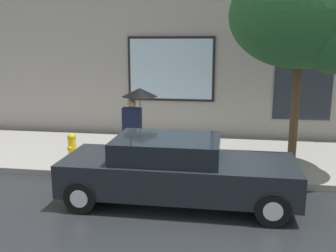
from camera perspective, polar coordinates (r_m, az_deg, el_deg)
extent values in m
plane|color=black|center=(8.14, 3.17, -11.14)|extent=(60.00, 60.00, 0.00)
cube|color=gray|center=(10.93, 4.79, -4.58)|extent=(20.00, 4.00, 0.15)
cube|color=#9E998E|center=(12.96, 5.92, 13.37)|extent=(20.00, 0.40, 7.00)
cube|color=black|center=(12.88, 0.43, 8.48)|extent=(2.91, 0.06, 2.13)
cube|color=silver|center=(12.85, 0.41, 8.47)|extent=(2.75, 0.03, 1.97)
cube|color=#262B33|center=(13.02, 19.41, 4.80)|extent=(1.80, 0.04, 1.80)
cube|color=black|center=(7.90, 1.58, -7.23)|extent=(4.70, 1.72, 0.67)
cube|color=black|center=(7.77, -0.12, -3.31)|extent=(2.12, 1.52, 0.43)
cylinder|color=black|center=(8.72, 14.19, -7.62)|extent=(0.64, 0.22, 0.64)
cylinder|color=silver|center=(8.72, 14.19, -7.62)|extent=(0.35, 0.24, 0.35)
cylinder|color=black|center=(7.26, 15.28, -11.83)|extent=(0.64, 0.22, 0.64)
cylinder|color=silver|center=(7.26, 15.28, -11.83)|extent=(0.35, 0.24, 0.35)
cylinder|color=black|center=(9.11, -9.15, -6.55)|extent=(0.64, 0.22, 0.64)
cylinder|color=silver|center=(9.11, -9.15, -6.55)|extent=(0.35, 0.24, 0.35)
cylinder|color=black|center=(7.71, -12.84, -10.22)|extent=(0.64, 0.22, 0.64)
cylinder|color=silver|center=(7.71, -12.84, -10.22)|extent=(0.35, 0.24, 0.35)
cylinder|color=yellow|center=(10.71, -14.09, -3.20)|extent=(0.22, 0.22, 0.59)
sphere|color=gold|center=(10.63, -14.17, -1.66)|extent=(0.23, 0.23, 0.23)
cylinder|color=gold|center=(10.56, -14.44, -3.27)|extent=(0.09, 0.12, 0.09)
cylinder|color=gold|center=(10.84, -13.77, -2.83)|extent=(0.09, 0.12, 0.09)
cylinder|color=yellow|center=(10.78, -14.02, -4.57)|extent=(0.30, 0.30, 0.06)
cylinder|color=black|center=(10.24, -5.91, -2.87)|extent=(0.14, 0.14, 0.84)
cylinder|color=black|center=(10.19, -4.71, -2.93)|extent=(0.14, 0.14, 0.84)
cube|color=#191E38|center=(10.05, -5.39, 1.05)|extent=(0.49, 0.22, 0.60)
sphere|color=tan|center=(9.98, -5.44, 3.37)|extent=(0.23, 0.23, 0.23)
cylinder|color=#4C4C51|center=(9.96, -4.19, 2.43)|extent=(0.02, 0.02, 0.90)
cone|color=black|center=(9.89, -4.23, 5.03)|extent=(0.92, 0.92, 0.22)
cylinder|color=#4C3823|center=(10.04, 18.34, 1.99)|extent=(0.21, 0.21, 2.80)
ellipsoid|color=#235628|center=(9.93, 19.27, 15.40)|extent=(3.42, 2.91, 2.56)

